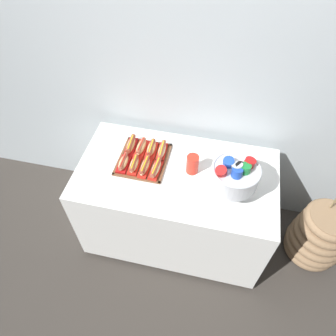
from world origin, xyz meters
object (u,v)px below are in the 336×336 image
Objects in this scene: hot_dog_2 at (145,166)px; hot_dog_5 at (141,147)px; buffet_table at (175,204)px; hot_dog_4 at (131,145)px; hot_dog_6 at (151,149)px; hot_dog_7 at (162,151)px; punch_bowl at (235,175)px; hot_dog_1 at (134,165)px; hot_dog_3 at (156,168)px; serving_tray at (143,160)px; hot_dog_0 at (123,163)px; cup_stack at (192,164)px; floor_vase at (319,235)px.

hot_dog_5 is at bearing 114.06° from hot_dog_2.
buffet_table is 0.57m from hot_dog_4.
hot_dog_7 is (0.07, -0.00, -0.00)m from hot_dog_6.
hot_dog_4 is (-0.36, 0.14, 0.42)m from buffet_table.
punch_bowl is (0.58, -0.21, 0.12)m from hot_dog_6.
hot_dog_1 is at bearing -132.65° from hot_dog_7.
hot_dog_1 is 0.86× the size of hot_dog_3.
serving_tray is 0.10m from hot_dog_2.
hot_dog_2 reaches higher than hot_dog_7.
buffet_table is 8.46× the size of hot_dog_6.
hot_dog_4 reaches higher than serving_tray.
hot_dog_3 is (0.07, -0.00, -0.00)m from hot_dog_2.
hot_dog_6 is (0.04, 0.08, 0.03)m from serving_tray.
punch_bowl reaches higher than hot_dog_6.
buffet_table is at bearing 3.43° from hot_dog_0.
hot_dog_2 is 0.17m from hot_dog_6.
hot_dog_2 is (0.07, -0.00, 0.00)m from hot_dog_1.
hot_dog_5 is (-0.15, 0.17, 0.00)m from hot_dog_3.
hot_dog_7 is (0.22, -0.00, -0.00)m from hot_dog_4.
hot_dog_2 is 0.31m from cup_stack.
buffet_table is at bearing 169.33° from punch_bowl.
hot_dog_7 is 1.29× the size of cup_stack.
hot_dog_0 is 0.15m from hot_dog_2.
buffet_table is 7.32× the size of hot_dog_3.
hot_dog_4 is 1.15× the size of hot_dog_6.
hot_dog_7 is at bearing 157.18° from punch_bowl.
punch_bowl is at bearing -21.53° from cup_stack.
hot_dog_4 is at bearing 163.69° from punch_bowl.
floor_vase is 1.51m from hot_dog_5.
punch_bowl is at bearing -16.31° from hot_dog_4.
hot_dog_2 reaches higher than buffet_table.
hot_dog_5 is (-1.40, 0.07, 0.58)m from floor_vase.
hot_dog_7 is at bearing 177.06° from floor_vase.
punch_bowl is (0.65, -0.21, 0.12)m from hot_dog_5.
hot_dog_6 is 0.08m from hot_dog_7.
punch_bowl is 2.14× the size of cup_stack.
serving_tray is 2.64× the size of cup_stack.
buffet_table is at bearing -158.79° from cup_stack.
hot_dog_5 is 0.15m from hot_dog_7.
cup_stack is at bearing 21.21° from buffet_table.
hot_dog_0 is 0.08m from hot_dog_1.
floor_vase is at bearing 2.27° from cup_stack.
hot_dog_3 is 0.24m from cup_stack.
hot_dog_1 is 1.15× the size of cup_stack.
hot_dog_5 is (0.00, 0.16, -0.00)m from hot_dog_1.
hot_dog_5 reaches higher than buffet_table.
hot_dog_3 is (0.11, -0.08, 0.03)m from serving_tray.
cup_stack is (0.31, -0.10, 0.03)m from hot_dog_6.
hot_dog_2 is 1.14× the size of hot_dog_6.
hot_dog_7 is at bearing 155.69° from cup_stack.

